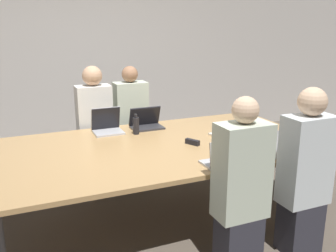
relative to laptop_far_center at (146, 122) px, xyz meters
name	(u,v)px	position (x,y,z in m)	size (l,w,h in m)	color
ground_plane	(157,213)	(-0.12, -0.63, -0.80)	(24.00, 24.00, 0.00)	brown
curtain_wall	(95,56)	(-0.12, 1.94, 0.60)	(12.00, 0.06, 2.80)	#BCB7B2
conference_table	(157,150)	(-0.12, -0.63, -0.12)	(3.24, 1.70, 0.74)	tan
laptop_far_center	(146,122)	(0.00, 0.00, 0.00)	(0.36, 0.24, 0.24)	#333338
person_far_center	(131,123)	(-0.02, 0.50, -0.14)	(0.40, 0.24, 1.38)	#2D2D38
laptop_near_right	(279,148)	(0.77, -1.34, 0.00)	(0.34, 0.25, 0.25)	#B7B7BC
person_near_right	(305,175)	(0.76, -1.69, -0.11)	(0.40, 0.24, 1.41)	#2D2D38
cup_near_right	(296,144)	(1.06, -1.24, -0.03)	(0.08, 0.08, 0.08)	#232328
laptop_near_midright	(224,158)	(0.20, -1.36, 0.00)	(0.33, 0.23, 0.24)	#B7B7BC
person_near_midright	(241,189)	(0.15, -1.68, -0.14)	(0.40, 0.24, 1.38)	#2D2D38
cup_near_midright	(247,153)	(0.47, -1.29, -0.02)	(0.07, 0.07, 0.10)	#232328
laptop_far_midleft	(107,125)	(-0.45, 0.00, 0.01)	(0.31, 0.27, 0.27)	#B7B7BC
person_far_midleft	(95,127)	(-0.50, 0.42, -0.11)	(0.40, 0.24, 1.41)	#2D2D38
bottle_far_midleft	(136,125)	(-0.18, -0.19, 0.03)	(0.07, 0.07, 0.22)	black
stapler	(192,142)	(0.21, -0.75, -0.04)	(0.11, 0.15, 0.05)	black
notebook	(222,134)	(0.64, -0.59, -0.06)	(0.25, 0.20, 0.02)	silver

